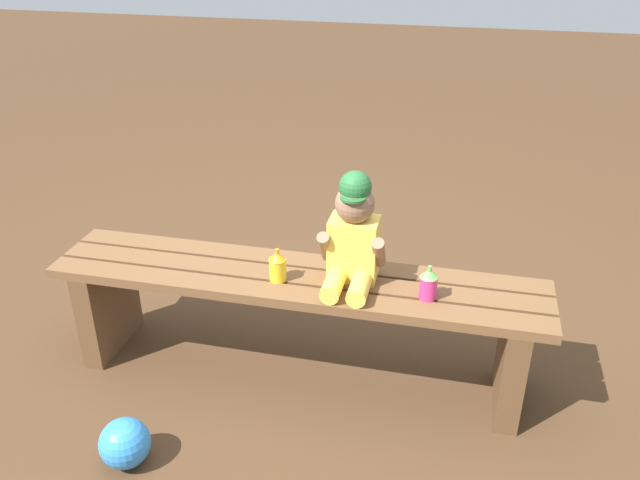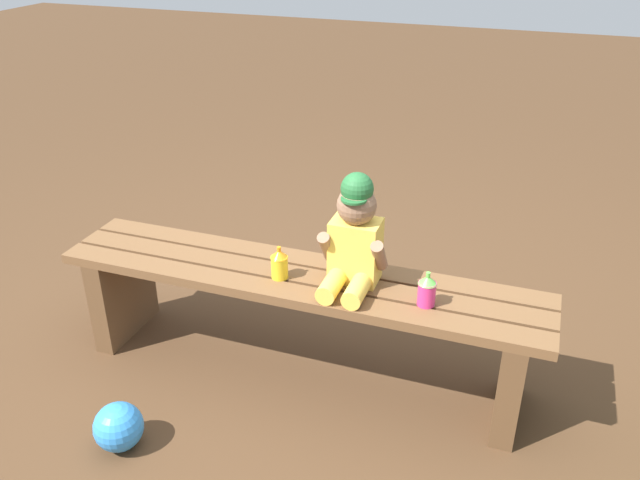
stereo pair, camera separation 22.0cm
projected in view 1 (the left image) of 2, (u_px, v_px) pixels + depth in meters
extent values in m
plane|color=#4C331E|center=(298.00, 371.00, 2.55)|extent=(16.00, 16.00, 0.00)
cube|color=brown|center=(287.00, 297.00, 2.25)|extent=(1.80, 0.10, 0.04)
cube|color=brown|center=(296.00, 279.00, 2.36)|extent=(1.80, 0.10, 0.04)
cube|color=brown|center=(304.00, 263.00, 2.46)|extent=(1.80, 0.10, 0.04)
cube|color=brown|center=(108.00, 303.00, 2.61)|extent=(0.08, 0.34, 0.40)
cube|color=brown|center=(511.00, 358.00, 2.30)|extent=(0.08, 0.34, 0.40)
cube|color=#F2C64C|center=(354.00, 249.00, 2.28)|extent=(0.17, 0.12, 0.23)
sphere|color=#8C664C|center=(355.00, 204.00, 2.20)|extent=(0.14, 0.14, 0.14)
cylinder|color=#266633|center=(353.00, 198.00, 2.15)|extent=(0.09, 0.09, 0.01)
sphere|color=#266633|center=(355.00, 187.00, 2.17)|extent=(0.11, 0.11, 0.11)
cylinder|color=#FED050|center=(334.00, 284.00, 2.23)|extent=(0.07, 0.16, 0.07)
cylinder|color=#FED050|center=(360.00, 288.00, 2.21)|extent=(0.07, 0.16, 0.07)
cylinder|color=#8C664C|center=(326.00, 246.00, 2.27)|extent=(0.04, 0.12, 0.14)
cylinder|color=#8C664C|center=(379.00, 252.00, 2.23)|extent=(0.04, 0.12, 0.14)
cylinder|color=yellow|center=(278.00, 269.00, 2.30)|extent=(0.06, 0.06, 0.08)
cone|color=orange|center=(277.00, 256.00, 2.27)|extent=(0.06, 0.06, 0.03)
cylinder|color=orange|center=(277.00, 251.00, 2.27)|extent=(0.01, 0.01, 0.02)
cylinder|color=#E5337F|center=(428.00, 287.00, 2.19)|extent=(0.06, 0.06, 0.08)
cone|color=#66CC4C|center=(429.00, 273.00, 2.17)|extent=(0.06, 0.06, 0.03)
cylinder|color=#66CC4C|center=(430.00, 269.00, 2.16)|extent=(0.01, 0.01, 0.02)
sphere|color=#338CE5|center=(125.00, 443.00, 2.10)|extent=(0.17, 0.17, 0.17)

